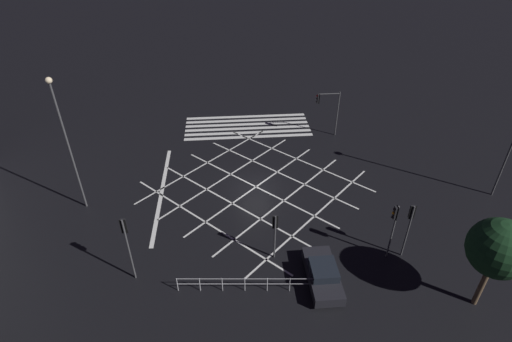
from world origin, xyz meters
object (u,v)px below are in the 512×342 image
object	(u,v)px
traffic_light_median_north	(275,228)
street_tree_near	(499,249)
traffic_light_ne_cross	(126,237)
traffic_light_nw_main	(394,222)
traffic_light_nw_cross	(410,220)
street_lamp_east	(64,132)
waiting_car	(323,274)
traffic_light_sw_main	(327,104)

from	to	relation	value
traffic_light_median_north	street_tree_near	world-z (taller)	street_tree_near
traffic_light_ne_cross	traffic_light_nw_main	bearing A→B (deg)	-88.69
traffic_light_nw_cross	street_tree_near	bearing A→B (deg)	-146.31
traffic_light_nw_cross	street_lamp_east	bearing A→B (deg)	72.65
traffic_light_nw_main	street_tree_near	bearing A→B (deg)	133.98
street_tree_near	traffic_light_ne_cross	bearing A→B (deg)	-10.34
traffic_light_nw_main	traffic_light_nw_cross	xyz separation A→B (m)	(-1.08, -0.13, -0.09)
traffic_light_median_north	street_lamp_east	bearing A→B (deg)	65.07
traffic_light_ne_cross	street_lamp_east	xyz separation A→B (m)	(4.84, -7.28, 3.07)
traffic_light_ne_cross	traffic_light_nw_cross	world-z (taller)	traffic_light_ne_cross
street_tree_near	traffic_light_nw_cross	bearing A→B (deg)	-56.31
street_lamp_east	traffic_light_nw_cross	bearing A→B (deg)	162.65
traffic_light_nw_main	waiting_car	xyz separation A→B (m)	(4.53, 1.67, -2.33)
traffic_light_nw_main	street_lamp_east	bearing A→B (deg)	-18.54
street_tree_near	traffic_light_sw_main	bearing A→B (deg)	-78.60
street_lamp_east	traffic_light_nw_main	bearing A→B (deg)	161.46
street_lamp_east	street_tree_near	xyz separation A→B (m)	(-24.43, 10.85, -2.05)
traffic_light_nw_cross	traffic_light_ne_cross	bearing A→B (deg)	91.68
traffic_light_sw_main	street_tree_near	xyz separation A→B (m)	(-4.09, 20.26, 1.00)
street_lamp_east	street_tree_near	world-z (taller)	street_lamp_east
traffic_light_nw_main	traffic_light_median_north	world-z (taller)	traffic_light_nw_main
traffic_light_median_north	street_tree_near	xyz separation A→B (m)	(-10.96, 4.59, 1.86)
traffic_light_nw_main	traffic_light_ne_cross	world-z (taller)	traffic_light_ne_cross
traffic_light_nw_cross	street_lamp_east	xyz separation A→B (m)	(21.72, -6.78, 3.46)
traffic_light_nw_main	traffic_light_median_north	distance (m)	7.21
waiting_car	street_tree_near	bearing A→B (deg)	-105.19
traffic_light_median_north	street_lamp_east	size ratio (longest dim) A/B	0.33
traffic_light_nw_main	traffic_light_ne_cross	bearing A→B (deg)	1.31
traffic_light_sw_main	street_tree_near	bearing A→B (deg)	101.40
traffic_light_nw_main	street_lamp_east	size ratio (longest dim) A/B	0.41
traffic_light_ne_cross	traffic_light_sw_main	distance (m)	22.77
traffic_light_nw_cross	traffic_light_nw_main	bearing A→B (deg)	97.03
traffic_light_nw_cross	traffic_light_sw_main	distance (m)	16.26
traffic_light_ne_cross	street_tree_near	xyz separation A→B (m)	(-19.59, 3.57, 1.02)
traffic_light_sw_main	street_lamp_east	distance (m)	22.62
traffic_light_sw_main	waiting_car	size ratio (longest dim) A/B	1.07
traffic_light_median_north	street_lamp_east	world-z (taller)	street_lamp_east
traffic_light_ne_cross	traffic_light_median_north	xyz separation A→B (m)	(-8.63, -1.02, -0.84)
traffic_light_nw_cross	street_lamp_east	distance (m)	23.01
street_tree_near	traffic_light_median_north	bearing A→B (deg)	-22.73
traffic_light_nw_main	traffic_light_median_north	xyz separation A→B (m)	(7.16, -0.66, -0.53)
traffic_light_nw_main	traffic_light_nw_cross	distance (m)	1.10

